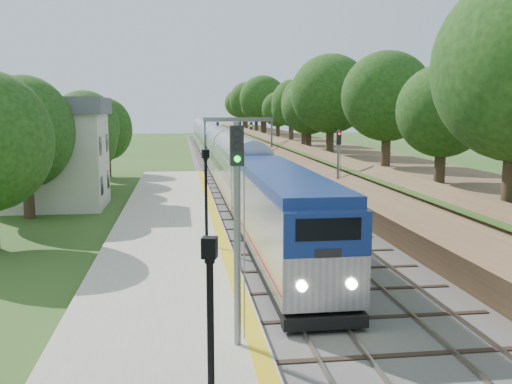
{
  "coord_description": "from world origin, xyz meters",
  "views": [
    {
      "loc": [
        -4.46,
        -12.86,
        7.15
      ],
      "look_at": [
        -0.5,
        16.8,
        2.8
      ],
      "focal_mm": 40.0,
      "sensor_mm": 36.0,
      "label": 1
    }
  ],
  "objects": [
    {
      "name": "signal_gantry",
      "position": [
        2.47,
        54.99,
        4.82
      ],
      "size": [
        8.4,
        0.38,
        6.2
      ],
      "color": "slate",
      "rests_on": "ground"
    },
    {
      "name": "station_building",
      "position": [
        -14.0,
        30.0,
        4.09
      ],
      "size": [
        8.6,
        6.6,
        8.0
      ],
      "color": "beige",
      "rests_on": "ground"
    },
    {
      "name": "trackbed",
      "position": [
        2.0,
        60.0,
        0.07
      ],
      "size": [
        9.5,
        170.0,
        0.28
      ],
      "color": "#4C4944",
      "rests_on": "ground"
    },
    {
      "name": "lamppost_far",
      "position": [
        -3.22,
        15.09,
        2.53
      ],
      "size": [
        0.48,
        0.48,
        4.83
      ],
      "color": "black",
      "rests_on": "platform"
    },
    {
      "name": "train",
      "position": [
        0.0,
        59.62,
        2.15
      ],
      "size": [
        2.83,
        113.63,
        4.16
      ],
      "color": "black",
      "rests_on": "trackbed"
    },
    {
      "name": "signal_farside",
      "position": [
        6.2,
        24.68,
        3.58
      ],
      "size": [
        0.31,
        0.25,
        5.66
      ],
      "color": "slate",
      "rests_on": "ground"
    },
    {
      "name": "lamppost_mid",
      "position": [
        -3.94,
        -2.41,
        2.35
      ],
      "size": [
        0.44,
        0.44,
        4.4
      ],
      "color": "black",
      "rests_on": "platform"
    },
    {
      "name": "yellow_stripe",
      "position": [
        -2.35,
        16.0,
        0.39
      ],
      "size": [
        0.55,
        68.0,
        0.01
      ],
      "primitive_type": "cube",
      "color": "gold",
      "rests_on": "platform"
    },
    {
      "name": "embankment",
      "position": [
        10.35,
        60.0,
        1.95
      ],
      "size": [
        10.64,
        170.0,
        11.7
      ],
      "color": "brown",
      "rests_on": "ground"
    },
    {
      "name": "trees_behind_platform",
      "position": [
        -11.17,
        20.67,
        4.53
      ],
      "size": [
        7.82,
        53.32,
        7.21
      ],
      "color": "#332316",
      "rests_on": "ground"
    },
    {
      "name": "signal_platform",
      "position": [
        -2.9,
        2.85,
        4.34
      ],
      "size": [
        0.38,
        0.3,
        6.44
      ],
      "color": "slate",
      "rests_on": "platform"
    },
    {
      "name": "platform",
      "position": [
        -5.2,
        16.0,
        0.19
      ],
      "size": [
        6.4,
        68.0,
        0.38
      ],
      "primitive_type": "cube",
      "color": "#AAA289",
      "rests_on": "ground"
    }
  ]
}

